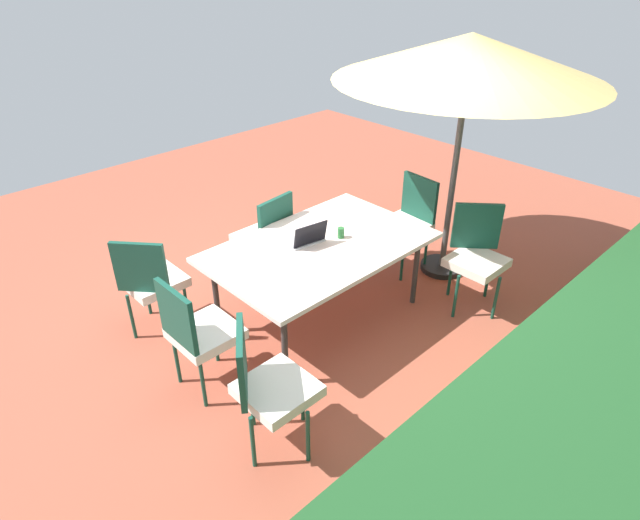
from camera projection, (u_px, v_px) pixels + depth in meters
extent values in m
cube|color=#9E4C38|center=(320.00, 317.00, 5.05)|extent=(10.00, 10.00, 0.02)
cube|color=#1E4C23|center=(594.00, 416.00, 3.27)|extent=(6.30, 0.96, 1.10)
cube|color=silver|center=(320.00, 247.00, 4.66)|extent=(1.91, 1.21, 0.04)
cylinder|color=#333333|center=(346.00, 237.00, 5.62)|extent=(0.05, 0.05, 0.72)
cylinder|color=#333333|center=(216.00, 298.00, 4.66)|extent=(0.05, 0.05, 0.72)
cylinder|color=#333333|center=(416.00, 270.00, 5.05)|extent=(0.05, 0.05, 0.72)
cylinder|color=#333333|center=(285.00, 348.00, 4.10)|extent=(0.05, 0.05, 0.72)
cylinder|color=#4C4C4C|center=(455.00, 167.00, 5.16)|extent=(0.06, 0.06, 2.31)
cone|color=#DBB766|center=(470.00, 57.00, 4.65)|extent=(2.41, 2.41, 0.39)
cylinder|color=black|center=(441.00, 267.00, 5.74)|extent=(0.44, 0.44, 0.06)
cube|color=silver|center=(477.00, 262.00, 4.93)|extent=(0.46, 0.46, 0.08)
cube|color=#144738|center=(477.00, 226.00, 4.97)|extent=(0.32, 0.35, 0.45)
cylinder|color=#144738|center=(456.00, 297.00, 4.92)|extent=(0.03, 0.03, 0.45)
cylinder|color=#144738|center=(496.00, 298.00, 4.90)|extent=(0.03, 0.03, 0.45)
cylinder|color=#144738|center=(450.00, 275.00, 5.23)|extent=(0.03, 0.03, 0.45)
cylinder|color=#144738|center=(488.00, 277.00, 5.20)|extent=(0.03, 0.03, 0.45)
cube|color=silver|center=(262.00, 238.00, 5.32)|extent=(0.46, 0.46, 0.08)
cube|color=#144738|center=(276.00, 220.00, 5.07)|extent=(0.44, 0.09, 0.45)
cylinder|color=#144738|center=(263.00, 249.00, 5.67)|extent=(0.03, 0.03, 0.45)
cylinder|color=#144738|center=(238.00, 263.00, 5.43)|extent=(0.03, 0.03, 0.45)
cylinder|color=#144738|center=(288.00, 260.00, 5.48)|extent=(0.03, 0.03, 0.45)
cylinder|color=#144738|center=(263.00, 275.00, 5.24)|extent=(0.03, 0.03, 0.45)
cube|color=silver|center=(277.00, 390.00, 3.54)|extent=(0.46, 0.46, 0.08)
cube|color=#144738|center=(242.00, 362.00, 3.38)|extent=(0.29, 0.38, 0.45)
cylinder|color=#144738|center=(308.00, 437.00, 3.54)|extent=(0.03, 0.03, 0.45)
cylinder|color=#144738|center=(303.00, 397.00, 3.84)|extent=(0.03, 0.03, 0.45)
cylinder|color=#144738|center=(253.00, 442.00, 3.50)|extent=(0.03, 0.03, 0.45)
cylinder|color=#144738|center=(252.00, 402.00, 3.81)|extent=(0.03, 0.03, 0.45)
cube|color=silver|center=(403.00, 227.00, 5.54)|extent=(0.46, 0.46, 0.08)
cube|color=#144738|center=(420.00, 197.00, 5.52)|extent=(0.07, 0.44, 0.45)
cylinder|color=#144738|center=(377.00, 248.00, 5.69)|extent=(0.03, 0.03, 0.45)
cylinder|color=#144738|center=(402.00, 261.00, 5.46)|extent=(0.03, 0.03, 0.45)
cylinder|color=#144738|center=(401.00, 237.00, 5.89)|extent=(0.03, 0.03, 0.45)
cylinder|color=#144738|center=(426.00, 250.00, 5.65)|extent=(0.03, 0.03, 0.45)
cube|color=silver|center=(206.00, 333.00, 4.04)|extent=(0.46, 0.46, 0.08)
cube|color=#144738|center=(176.00, 317.00, 3.78)|extent=(0.04, 0.44, 0.45)
cylinder|color=#144738|center=(242.00, 360.00, 4.18)|extent=(0.03, 0.03, 0.45)
cylinder|color=#144738|center=(215.00, 339.00, 4.40)|extent=(0.03, 0.03, 0.45)
cylinder|color=#144738|center=(203.00, 383.00, 3.96)|extent=(0.03, 0.03, 0.45)
cylinder|color=#144738|center=(177.00, 360.00, 4.18)|extent=(0.03, 0.03, 0.45)
cube|color=silver|center=(154.00, 281.00, 4.66)|extent=(0.46, 0.46, 0.08)
cube|color=#144738|center=(140.00, 268.00, 4.34)|extent=(0.32, 0.36, 0.45)
cylinder|color=#144738|center=(185.00, 296.00, 4.93)|extent=(0.03, 0.03, 0.45)
cylinder|color=#144738|center=(147.00, 293.00, 4.96)|extent=(0.03, 0.03, 0.45)
cylinder|color=#144738|center=(172.00, 319.00, 4.63)|extent=(0.03, 0.03, 0.45)
cylinder|color=#144738|center=(132.00, 317.00, 4.65)|extent=(0.03, 0.03, 0.45)
cube|color=#B7B7BC|center=(304.00, 240.00, 4.70)|extent=(0.35, 0.27, 0.02)
cube|color=black|center=(311.00, 234.00, 4.57)|extent=(0.32, 0.10, 0.20)
cylinder|color=#286B33|center=(341.00, 233.00, 4.74)|extent=(0.06, 0.06, 0.10)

